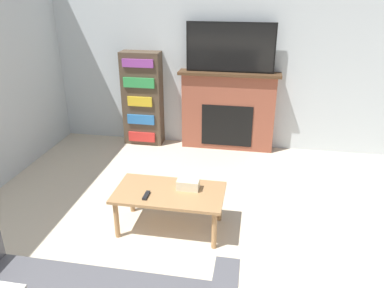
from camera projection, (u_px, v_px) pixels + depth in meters
wall_back at (210, 56)px, 5.40m from camera, size 5.68×0.06×2.70m
fireplace at (228, 111)px, 5.52m from camera, size 1.45×0.28×1.17m
tv at (230, 48)px, 5.14m from camera, size 1.23×0.03×0.68m
coffee_table at (169, 196)px, 3.72m from camera, size 1.08×0.58×0.43m
tissue_box at (188, 185)px, 3.72m from camera, size 0.22×0.12×0.10m
remote_control at (146, 195)px, 3.61m from camera, size 0.04×0.15×0.02m
bookshelf at (143, 99)px, 5.67m from camera, size 0.59×0.29×1.42m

